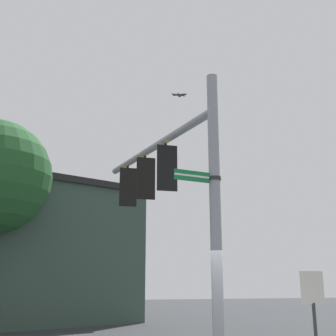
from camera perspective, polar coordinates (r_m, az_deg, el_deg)
name	(u,v)px	position (r m, az deg, el deg)	size (l,w,h in m)	color
signal_pole	(215,217)	(9.34, 6.11, -6.23)	(0.24, 0.24, 6.39)	gray
mast_arm	(153,148)	(12.51, -1.89, 2.63)	(0.20, 0.20, 6.19)	gray
traffic_light_nearest_pole	(165,169)	(11.65, -0.35, -0.17)	(0.54, 0.49, 1.31)	black
traffic_light_mid_inner	(144,179)	(12.84, -3.04, -1.48)	(0.54, 0.49, 1.31)	black
traffic_light_mid_outer	(127,188)	(14.05, -5.27, -2.56)	(0.54, 0.49, 1.31)	black
street_name_sign	(204,177)	(9.35, 4.61, -1.21)	(1.08, 0.37, 0.22)	#147238
bird_flying	(179,95)	(13.42, 1.42, 9.34)	(0.42, 0.32, 0.13)	#4C4742
historical_marker	(313,303)	(11.44, 18.14, -16.10)	(0.60, 0.08, 2.13)	#333333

